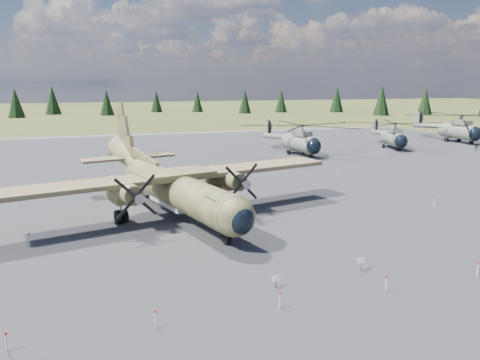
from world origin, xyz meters
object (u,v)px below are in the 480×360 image
object	(u,v)px
transport_plane	(170,182)
helicopter_far	(459,123)
helicopter_mid	(394,130)
helicopter_near	(300,133)

from	to	relation	value
transport_plane	helicopter_far	xyz separation A→B (m)	(58.54, 31.27, 0.93)
transport_plane	helicopter_mid	world-z (taller)	transport_plane
helicopter_near	helicopter_far	bearing A→B (deg)	1.53
helicopter_near	helicopter_mid	size ratio (longest dim) A/B	1.05
transport_plane	helicopter_mid	size ratio (longest dim) A/B	1.31
transport_plane	helicopter_far	bearing A→B (deg)	14.36
helicopter_near	helicopter_far	size ratio (longest dim) A/B	0.95
transport_plane	helicopter_near	world-z (taller)	transport_plane
helicopter_near	helicopter_mid	bearing A→B (deg)	-1.74
helicopter_near	helicopter_mid	distance (m)	17.83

